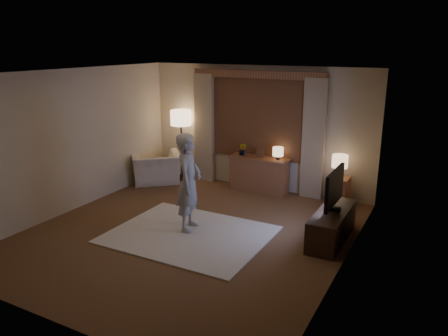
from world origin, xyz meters
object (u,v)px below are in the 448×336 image
Objects in this scene: side_table at (338,191)px; tv_stand at (332,226)px; person at (189,182)px; sideboard at (259,175)px; armchair at (156,168)px.

side_table is 0.40× the size of tv_stand.
sideboard is at bearing -20.44° from person.
sideboard reaches higher than tv_stand.
sideboard is at bearing 139.79° from tv_stand.
person is (-1.90, -2.33, 0.56)m from side_table.
side_table is at bearing -1.72° from sideboard.
sideboard is 0.73× the size of person.
side_table reaches higher than tv_stand.
tv_stand is at bearing -87.26° from person.
side_table is at bearing 146.08° from armchair.
person is (-0.23, -2.38, 0.49)m from sideboard.
side_table is 1.65m from tv_stand.
tv_stand is (1.98, -1.67, -0.10)m from sideboard.
sideboard is at bearing 152.14° from armchair.
side_table is at bearing -54.11° from person.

